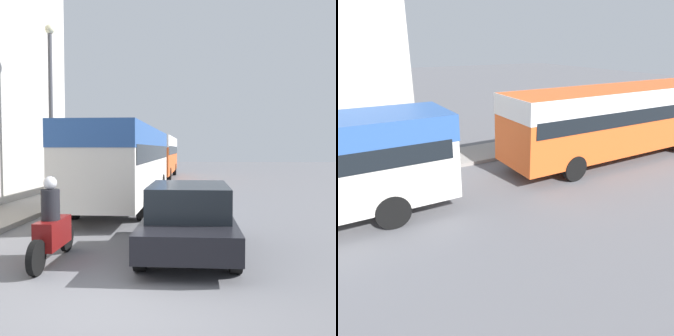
# 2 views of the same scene
# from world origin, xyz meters

# --- Properties ---
(ground_plane) EXTENTS (120.00, 120.00, 0.00)m
(ground_plane) POSITION_xyz_m (0.00, 0.00, 0.00)
(ground_plane) COLOR slate
(bus_lead) EXTENTS (2.51, 10.94, 3.08)m
(bus_lead) POSITION_xyz_m (-1.63, 9.82, 2.00)
(bus_lead) COLOR silver
(bus_lead) RESTS_ON ground_plane
(bus_following) EXTENTS (2.65, 11.08, 3.16)m
(bus_following) POSITION_xyz_m (-1.78, 23.32, 2.05)
(bus_following) COLOR #EA5B23
(bus_following) RESTS_ON ground_plane
(motorcycle_behind_lead) EXTENTS (0.38, 2.24, 1.73)m
(motorcycle_behind_lead) POSITION_xyz_m (-1.68, 1.89, 0.68)
(motorcycle_behind_lead) COLOR maroon
(motorcycle_behind_lead) RESTS_ON ground_plane
(car_crossing) EXTENTS (1.96, 4.07, 1.50)m
(car_crossing) POSITION_xyz_m (1.01, 2.79, 0.78)
(car_crossing) COLOR black
(car_crossing) RESTS_ON ground_plane
(pedestrian_near_curb) EXTENTS (0.33, 0.33, 1.84)m
(pedestrian_near_curb) POSITION_xyz_m (-4.53, 21.90, 1.11)
(pedestrian_near_curb) COLOR #232838
(pedestrian_near_curb) RESTS_ON sidewalk
(lamp_post) EXTENTS (0.36, 0.36, 6.81)m
(lamp_post) POSITION_xyz_m (-4.35, 8.73, 4.13)
(lamp_post) COLOR #47474C
(lamp_post) RESTS_ON sidewalk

